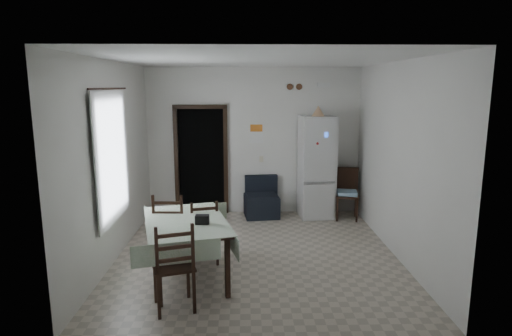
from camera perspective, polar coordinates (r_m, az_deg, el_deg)
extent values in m
plane|color=#A99D8A|center=(6.69, 0.11, -11.40)|extent=(4.50, 4.50, 0.00)
cube|color=black|center=(8.82, -7.15, 1.10)|extent=(0.90, 0.45, 2.10)
cube|color=black|center=(8.64, -10.54, 0.80)|extent=(0.08, 0.10, 2.18)
cube|color=black|center=(8.54, -4.04, 0.84)|extent=(0.08, 0.10, 2.18)
cube|color=black|center=(8.46, -7.49, 8.11)|extent=(1.06, 0.10, 0.08)
cube|color=silver|center=(6.38, -19.53, 1.37)|extent=(0.10, 1.20, 1.60)
cube|color=white|center=(6.35, -18.58, 1.38)|extent=(0.02, 1.45, 1.85)
cylinder|color=black|center=(6.27, -19.02, 9.98)|extent=(0.02, 1.60, 0.02)
cube|color=white|center=(8.47, 0.05, 4.68)|extent=(0.28, 0.02, 0.40)
cube|color=orange|center=(8.46, 0.05, 5.35)|extent=(0.24, 0.01, 0.14)
cube|color=beige|center=(8.55, 0.72, 1.22)|extent=(0.08, 0.02, 0.12)
cylinder|color=brown|center=(8.46, 4.53, 10.75)|extent=(0.12, 0.03, 0.12)
cylinder|color=brown|center=(8.48, 5.76, 10.73)|extent=(0.12, 0.03, 0.12)
cube|color=white|center=(8.53, 8.98, 10.85)|extent=(0.25, 0.07, 0.09)
cone|color=tan|center=(8.18, 8.30, 7.55)|extent=(0.27, 0.27, 0.20)
cube|color=black|center=(5.52, -7.18, -6.82)|extent=(0.18, 0.11, 0.11)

